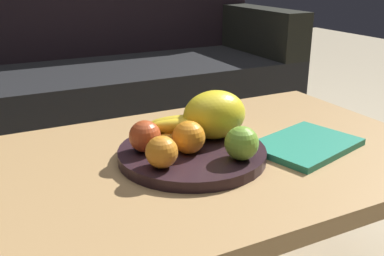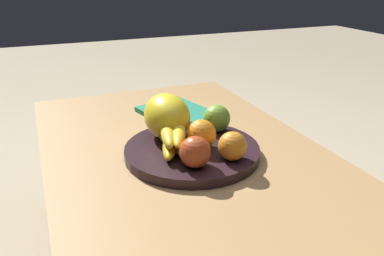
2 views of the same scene
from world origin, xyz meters
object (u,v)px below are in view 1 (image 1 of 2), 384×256
Objects in this scene: coffee_table at (187,173)px; fruit_bowl at (192,154)px; orange_left at (189,137)px; banana_bunch at (181,129)px; apple_front at (145,136)px; apple_left at (242,143)px; magazine at (305,145)px; orange_front at (162,152)px; melon_large_front at (215,115)px; couch at (107,83)px.

coffee_table is 0.05m from fruit_bowl.
banana_bunch is (0.01, 0.07, -0.01)m from orange_left.
apple_front reaches higher than coffee_table.
banana_bunch is at bearing 93.12° from fruit_bowl.
apple_left is (0.17, -0.13, 0.00)m from apple_front.
banana_bunch reaches higher than fruit_bowl.
apple_left is at bearing 173.24° from magazine.
orange_left is 0.30m from magazine.
apple_left reaches higher than orange_front.
apple_left is 0.22m from magazine.
melon_large_front is 2.11× the size of orange_left.
orange_front is at bearing -143.70° from coffee_table.
orange_front is at bearing -89.95° from apple_front.
melon_large_front reaches higher than fruit_bowl.
apple_front is at bearing 164.15° from coffee_table.
couch is 10.27× the size of banana_bunch.
orange_left is (-0.15, -1.15, 0.15)m from couch.
coffee_table is 16.35× the size of apple_left.
apple_left is (-0.06, -1.23, 0.15)m from couch.
banana_bunch is at bearing 114.75° from apple_left.
coffee_table is at bearing 36.30° from orange_front.
couch is at bearing 82.70° from orange_left.
banana_bunch is (0.01, 0.05, 0.09)m from coffee_table.
couch reaches higher than magazine.
orange_front is (-0.18, -0.10, -0.02)m from melon_large_front.
apple_front is 0.43× the size of banana_bunch.
couch is at bearing 87.39° from melon_large_front.
orange_left is 0.45× the size of banana_bunch.
orange_left is at bearing 136.02° from apple_left.
melon_large_front is at bearing 18.93° from coffee_table.
fruit_bowl reaches higher than coffee_table.
apple_front is (-0.23, -1.09, 0.15)m from couch.
magazine is (0.15, -1.20, 0.10)m from couch.
couch is at bearing 81.35° from magazine.
magazine is at bearing 8.87° from apple_left.
coffee_table is 0.15m from orange_front.
melon_large_front is at bearing -92.61° from couch.
magazine is (0.20, -0.11, -0.08)m from melon_large_front.
melon_large_front is at bearing 1.25° from apple_front.
melon_large_front is 0.18m from apple_front.
coffee_table is at bearing 125.24° from apple_left.
fruit_bowl is 2.18× the size of melon_large_front.
coffee_table is at bearing -96.60° from banana_bunch.
coffee_table is at bearing 137.73° from fruit_bowl.
apple_front is (-0.00, 0.09, 0.00)m from orange_front.
melon_large_front is at bearing 25.28° from fruit_bowl.
couch reaches higher than melon_large_front.
apple_left is (0.07, -0.10, 0.05)m from fruit_bowl.
orange_front is 0.92× the size of apple_left.
fruit_bowl is at bearing -18.53° from apple_front.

